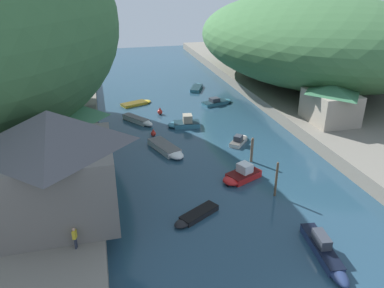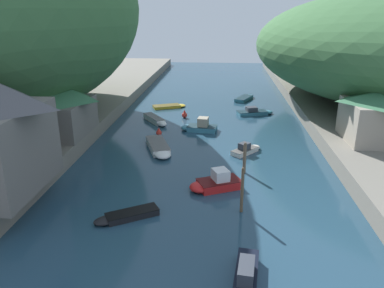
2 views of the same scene
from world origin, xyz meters
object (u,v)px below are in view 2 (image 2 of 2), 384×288
boathouse_shed (58,107)px  boat_cabin_cruiser (170,106)px  boat_near_quay (256,112)px  channel_buoy_near (159,132)px  right_bank_cottage (375,116)px  boat_red_skiff (159,148)px  boat_moored_right (247,149)px  channel_buoy_far (185,115)px  boat_yellow_tender (199,127)px  boat_far_upstream (214,183)px  boat_small_dinghy (245,98)px  boat_open_rowboat (156,120)px  boat_far_right_bank (125,216)px

boathouse_shed → boat_cabin_cruiser: boathouse_shed is taller
boat_near_quay → channel_buoy_near: size_ratio=5.33×
boathouse_shed → boat_cabin_cruiser: 20.75m
right_bank_cottage → boat_red_skiff: (-21.22, -0.67, -3.77)m
boat_moored_right → channel_buoy_far: 14.67m
boat_yellow_tender → boat_cabin_cruiser: size_ratio=0.86×
boat_yellow_tender → channel_buoy_near: bearing=123.8°
channel_buoy_far → boat_moored_right: bearing=-58.3°
boat_far_upstream → boathouse_shed: bearing=38.4°
boat_small_dinghy → boat_open_rowboat: size_ratio=1.08×
boat_moored_right → boat_open_rowboat: bearing=179.8°
boat_near_quay → boat_far_upstream: bearing=-29.0°
right_bank_cottage → channel_buoy_near: right_bank_cottage is taller
boat_far_right_bank → boat_near_quay: bearing=-51.8°
boat_small_dinghy → boat_yellow_tender: 18.59m
channel_buoy_far → channel_buoy_near: bearing=-105.7°
boat_open_rowboat → channel_buoy_far: 4.35m
boat_small_dinghy → boat_yellow_tender: bearing=-86.3°
boat_small_dinghy → boat_moored_right: boat_moored_right is taller
boathouse_shed → boat_small_dinghy: size_ratio=1.41×
boat_yellow_tender → boat_cabin_cruiser: bearing=31.6°
boat_yellow_tender → boat_moored_right: 8.76m
boat_far_right_bank → boat_open_rowboat: boat_open_rowboat is taller
boat_moored_right → boat_cabin_cruiser: (-10.41, 18.01, -0.15)m
boat_red_skiff → channel_buoy_near: bearing=-100.3°
boat_near_quay → channel_buoy_near: boat_near_quay is taller
boat_small_dinghy → boat_red_skiff: (-10.13, -24.78, 0.10)m
boat_far_upstream → boat_red_skiff: bearing=11.7°
right_bank_cottage → boat_far_right_bank: 25.92m
boat_cabin_cruiser → boat_open_rowboat: 8.27m
boat_small_dinghy → boat_far_right_bank: 39.54m
boat_yellow_tender → boat_far_right_bank: (-3.87, -20.74, -0.26)m
boat_far_right_bank → boat_open_rowboat: (-1.87, 23.59, 0.12)m
boat_yellow_tender → channel_buoy_far: (-2.33, 5.57, -0.06)m
boat_far_upstream → boat_near_quay: (5.13, 23.64, -0.16)m
boat_moored_right → channel_buoy_near: (-9.91, 4.65, 0.05)m
right_bank_cottage → boat_open_rowboat: size_ratio=1.30×
boat_yellow_tender → channel_buoy_far: 6.04m
boat_far_right_bank → channel_buoy_near: (-0.66, 18.47, 0.16)m
boat_cabin_cruiser → channel_buoy_far: 6.15m
boat_cabin_cruiser → boat_yellow_tender: bearing=2.6°
boat_near_quay → boat_red_skiff: boat_near_quay is taller
boat_near_quay → boat_open_rowboat: bearing=-84.8°
boat_cabin_cruiser → channel_buoy_near: size_ratio=5.22×
boathouse_shed → boat_moored_right: 19.91m
boat_cabin_cruiser → boat_open_rowboat: bearing=-26.7°
boat_small_dinghy → channel_buoy_near: bearing=-95.1°
right_bank_cottage → boat_small_dinghy: right_bank_cottage is taller
right_bank_cottage → boat_open_rowboat: 25.45m
right_bank_cottage → channel_buoy_near: size_ratio=6.80×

